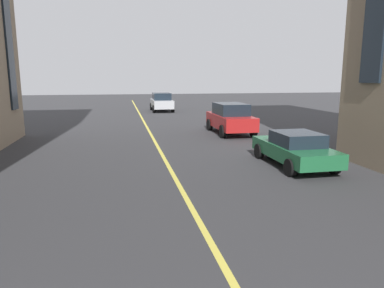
# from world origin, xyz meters

# --- Properties ---
(lane_centre_line) EXTENTS (80.00, 0.16, 0.01)m
(lane_centre_line) POSITION_xyz_m (20.00, 0.00, 0.00)
(lane_centre_line) COLOR #D8C64C
(lane_centre_line) RESTS_ON ground_plane
(car_silver_mid) EXTENTS (4.70, 2.14, 1.88)m
(car_silver_mid) POSITION_xyz_m (41.96, -2.40, 0.97)
(car_silver_mid) COLOR #B7BABF
(car_silver_mid) RESTS_ON ground_plane
(car_red_parked_b) EXTENTS (4.70, 2.14, 1.88)m
(car_red_parked_b) POSITION_xyz_m (26.38, -4.90, 0.97)
(car_red_parked_b) COLOR #B21E1E
(car_red_parked_b) RESTS_ON ground_plane
(car_green_oncoming) EXTENTS (4.40, 1.95, 1.37)m
(car_green_oncoming) POSITION_xyz_m (17.97, -4.90, 0.70)
(car_green_oncoming) COLOR #1E6038
(car_green_oncoming) RESTS_ON ground_plane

